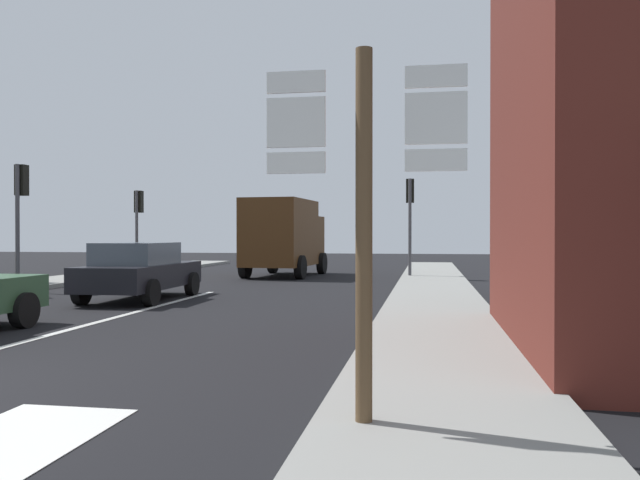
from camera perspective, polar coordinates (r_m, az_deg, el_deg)
ground_plane at (r=16.77m, az=-12.09°, el=-5.25°), size 80.00×80.00×0.00m
sidewalk_right at (r=13.60m, az=10.48°, el=-6.30°), size 2.28×44.00×0.14m
lane_centre_stripe at (r=13.17m, az=-18.60°, el=-6.82°), size 0.16×12.00×0.01m
lane_turn_arrow at (r=5.83m, az=-26.58°, el=-16.20°), size 1.20×2.20×0.01m
sedan_far at (r=16.78m, az=-15.98°, el=-2.65°), size 2.02×4.23×1.47m
delivery_truck at (r=25.37m, az=-3.27°, el=0.44°), size 2.79×5.14×3.05m
route_sign_post at (r=5.21m, az=4.01°, el=3.08°), size 1.66×0.14×3.20m
traffic_light_near_left at (r=20.44m, az=-25.42°, el=3.47°), size 0.30×0.49×3.72m
traffic_light_far_right at (r=24.14m, az=8.13°, el=3.16°), size 0.30×0.49×3.78m
traffic_light_far_left at (r=27.01m, az=-16.09°, el=2.39°), size 0.30×0.49×3.48m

